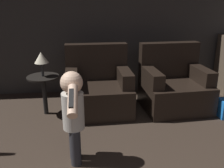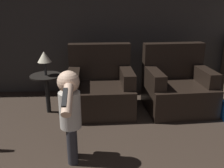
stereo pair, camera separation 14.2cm
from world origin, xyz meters
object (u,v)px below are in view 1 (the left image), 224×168
armchair_left (98,89)px  armchair_right (174,86)px  person_toddler (73,111)px  lamp (41,58)px

armchair_left → armchair_right: bearing=-2.0°
armchair_right → person_toddler: size_ratio=1.02×
armchair_left → person_toddler: size_ratio=0.99×
person_toddler → lamp: size_ratio=2.85×
armchair_left → armchair_right: 1.08m
person_toddler → lamp: person_toddler is taller
armchair_right → person_toddler: 1.81m
armchair_right → lamp: 1.87m
armchair_left → lamp: (-0.73, -0.06, 0.47)m
person_toddler → lamp: 1.23m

